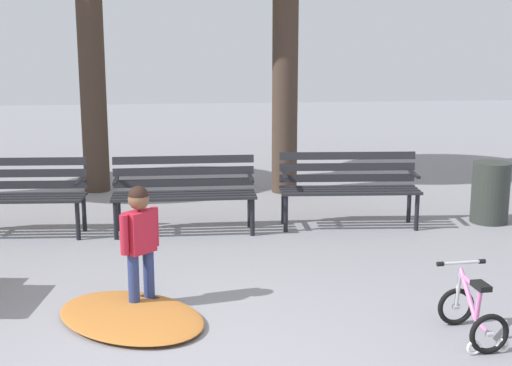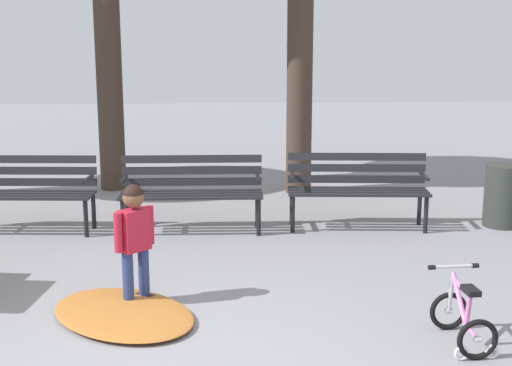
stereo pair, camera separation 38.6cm
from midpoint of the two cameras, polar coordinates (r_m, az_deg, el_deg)
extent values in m
cube|color=#232328|center=(8.55, -19.82, -0.87)|extent=(1.60, 0.16, 0.03)
cube|color=#232328|center=(8.44, -20.06, -1.05)|extent=(1.60, 0.16, 0.03)
cube|color=#232328|center=(8.33, -20.30, -1.23)|extent=(1.60, 0.16, 0.03)
cube|color=#232328|center=(8.22, -20.55, -1.43)|extent=(1.60, 0.16, 0.03)
cube|color=#232328|center=(8.57, -19.79, -0.16)|extent=(1.60, 0.14, 0.09)
cube|color=#232328|center=(8.55, -19.86, 0.72)|extent=(1.60, 0.14, 0.09)
cube|color=#232328|center=(8.52, -19.92, 1.60)|extent=(1.60, 0.14, 0.09)
cylinder|color=black|center=(8.09, -15.32, -2.89)|extent=(0.05, 0.05, 0.44)
cylinder|color=black|center=(8.43, -14.80, -2.26)|extent=(0.05, 0.05, 0.44)
cube|color=black|center=(8.17, -15.21, 0.14)|extent=(0.06, 0.40, 0.03)
cube|color=#232328|center=(8.23, -7.07, -0.72)|extent=(1.60, 0.08, 0.03)
cube|color=#232328|center=(8.11, -7.08, -0.91)|extent=(1.60, 0.08, 0.03)
cube|color=#232328|center=(8.00, -7.10, -1.10)|extent=(1.60, 0.08, 0.03)
cube|color=#232328|center=(7.88, -7.12, -1.30)|extent=(1.60, 0.08, 0.03)
cube|color=#232328|center=(8.25, -7.08, 0.02)|extent=(1.60, 0.05, 0.09)
cube|color=#232328|center=(8.22, -7.10, 0.93)|extent=(1.60, 0.05, 0.09)
cube|color=#232328|center=(8.20, -7.13, 1.84)|extent=(1.60, 0.05, 0.09)
cylinder|color=black|center=(7.97, -1.68, -2.69)|extent=(0.05, 0.05, 0.44)
cylinder|color=black|center=(8.32, -1.85, -2.06)|extent=(0.05, 0.05, 0.44)
cube|color=black|center=(8.05, -1.78, 0.39)|extent=(0.04, 0.40, 0.03)
cylinder|color=black|center=(8.01, -12.46, -2.90)|extent=(0.05, 0.05, 0.44)
cylinder|color=black|center=(8.36, -12.17, -2.26)|extent=(0.05, 0.05, 0.44)
cube|color=black|center=(8.09, -12.44, 0.17)|extent=(0.04, 0.40, 0.03)
cube|color=#232328|center=(8.47, 5.97, -0.33)|extent=(1.60, 0.18, 0.03)
cube|color=#232328|center=(8.35, 6.09, -0.51)|extent=(1.60, 0.18, 0.03)
cube|color=#232328|center=(8.24, 6.21, -0.69)|extent=(1.60, 0.18, 0.03)
cube|color=#232328|center=(8.12, 6.33, -0.87)|extent=(1.60, 0.18, 0.03)
cube|color=#232328|center=(8.49, 5.95, 0.39)|extent=(1.60, 0.15, 0.09)
cube|color=#232328|center=(8.46, 5.97, 1.27)|extent=(1.60, 0.15, 0.09)
cube|color=#232328|center=(8.44, 5.99, 2.16)|extent=(1.60, 0.15, 0.09)
cylinder|color=black|center=(8.34, 11.38, -2.26)|extent=(0.05, 0.05, 0.44)
cylinder|color=black|center=(8.68, 10.83, -1.67)|extent=(0.05, 0.05, 0.44)
cube|color=black|center=(8.42, 11.21, 0.68)|extent=(0.07, 0.40, 0.03)
cylinder|color=black|center=(8.12, 1.02, -2.41)|extent=(0.05, 0.05, 0.44)
cylinder|color=black|center=(8.47, 0.89, -1.80)|extent=(0.05, 0.05, 0.44)
cube|color=black|center=(8.20, 0.96, 0.61)|extent=(0.07, 0.40, 0.03)
cylinder|color=navy|center=(6.12, -10.33, -7.37)|extent=(0.09, 0.09, 0.47)
cube|color=black|center=(6.19, -10.26, -9.16)|extent=(0.18, 0.18, 0.06)
cylinder|color=navy|center=(6.02, -11.53, -7.74)|extent=(0.09, 0.09, 0.47)
cube|color=black|center=(6.09, -11.45, -9.55)|extent=(0.18, 0.18, 0.06)
cube|color=#B71E33|center=(5.94, -11.08, -3.85)|extent=(0.28, 0.27, 0.35)
sphere|color=brown|center=(5.88, -11.19, -1.28)|extent=(0.17, 0.17, 0.17)
sphere|color=black|center=(5.87, -11.20, -1.04)|extent=(0.16, 0.16, 0.16)
cylinder|color=#B71E33|center=(6.04, -9.90, -3.45)|extent=(0.07, 0.07, 0.33)
cylinder|color=#B71E33|center=(5.85, -12.31, -4.06)|extent=(0.07, 0.07, 0.33)
torus|color=black|center=(5.79, 13.76, -9.54)|extent=(0.30, 0.06, 0.30)
cylinder|color=silver|center=(5.79, 13.76, -9.54)|extent=(0.05, 0.04, 0.04)
torus|color=black|center=(5.36, 16.07, -11.48)|extent=(0.30, 0.06, 0.30)
cylinder|color=silver|center=(5.36, 16.07, -11.48)|extent=(0.05, 0.04, 0.04)
torus|color=white|center=(5.35, 14.93, -12.56)|extent=(0.11, 0.03, 0.11)
torus|color=white|center=(5.45, 17.07, -12.25)|extent=(0.11, 0.03, 0.11)
cylinder|color=pink|center=(5.58, 14.61, -8.57)|extent=(0.06, 0.31, 0.32)
cylinder|color=pink|center=(5.45, 15.32, -9.32)|extent=(0.04, 0.08, 0.27)
cylinder|color=pink|center=(5.44, 15.60, -10.99)|extent=(0.04, 0.20, 0.05)
cylinder|color=silver|center=(5.72, 13.93, -8.12)|extent=(0.04, 0.07, 0.32)
cylinder|color=pink|center=(5.53, 14.76, -7.66)|extent=(0.06, 0.32, 0.05)
cube|color=black|center=(5.39, 15.50, -7.91)|extent=(0.10, 0.18, 0.04)
cylinder|color=silver|center=(5.64, 14.12, -6.18)|extent=(0.34, 0.05, 0.02)
cylinder|color=black|center=(5.57, 12.52, -6.32)|extent=(0.05, 0.04, 0.04)
cylinder|color=black|center=(5.71, 15.68, -6.04)|extent=(0.05, 0.04, 0.04)
ellipsoid|color=#B26B2D|center=(5.87, -11.81, -10.35)|extent=(1.60, 1.61, 0.07)
cylinder|color=#2D332D|center=(8.88, 16.96, -0.73)|extent=(0.44, 0.44, 0.72)
cylinder|color=#423328|center=(10.30, -14.08, 10.71)|extent=(0.36, 0.36, 4.14)
cylinder|color=#423328|center=(9.94, 1.21, 9.99)|extent=(0.36, 0.36, 3.78)
camera|label=1|loc=(0.19, -91.65, -0.35)|focal=50.31mm
camera|label=2|loc=(0.19, 88.35, 0.35)|focal=50.31mm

